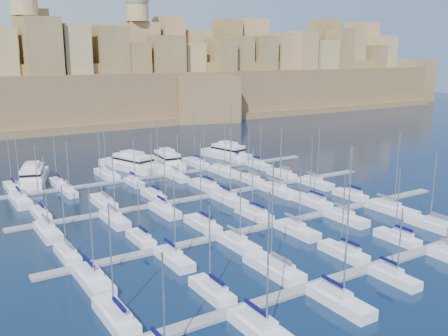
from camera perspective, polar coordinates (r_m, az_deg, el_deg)
ground at (r=99.62m, az=1.66°, el=-4.57°), size 600.00×600.00×0.00m
pontoon_near at (r=75.52m, az=16.40°, el=-10.84°), size 84.00×2.00×0.40m
pontoon_mid_near at (r=90.35m, az=5.92°, el=-6.37°), size 84.00×2.00×0.40m
pontoon_mid_far at (r=107.66m, az=-1.30°, el=-3.11°), size 84.00×2.00×0.40m
pontoon_far at (r=126.44m, az=-6.42°, el=-0.75°), size 84.00×2.00×0.40m
sailboat_0 at (r=60.66m, az=-12.26°, el=-16.20°), size 2.73×9.11×14.20m
sailboat_1 at (r=64.92m, az=-1.37°, el=-13.86°), size 2.44×8.13×12.09m
sailboat_2 at (r=71.36m, az=5.73°, el=-11.29°), size 3.20×10.67×16.31m
sailboat_3 at (r=78.40m, az=13.51°, el=-9.34°), size 2.56×8.55×12.90m
sailboat_4 at (r=86.68m, az=19.21°, el=-7.54°), size 2.40×7.99×12.42m
sailboat_5 at (r=95.16m, az=22.77°, el=-5.99°), size 2.94×9.78×14.03m
sailboat_7 at (r=56.92m, az=4.48°, el=-17.99°), size 3.04×10.13×16.84m
sailboat_8 at (r=64.09m, az=13.07°, el=-14.57°), size 2.80×9.32×14.53m
sailboat_9 at (r=72.24m, az=18.85°, el=-11.71°), size 2.21×7.36×10.82m
sailboat_12 at (r=79.32m, az=-17.47°, el=-9.34°), size 2.32×7.74×11.51m
sailboat_13 at (r=82.66m, az=-9.47°, el=-7.99°), size 2.29×7.64×10.50m
sailboat_14 at (r=88.16m, az=-2.45°, el=-6.42°), size 2.75×9.15×15.60m
sailboat_15 at (r=93.81m, az=3.45°, el=-5.23°), size 2.75×9.15×13.51m
sailboat_16 at (r=102.76m, az=10.01°, el=-3.78°), size 2.88×9.61×14.26m
sailboat_17 at (r=109.21m, az=14.24°, el=-3.00°), size 2.47×8.24×11.61m
sailboat_18 at (r=69.92m, az=-14.76°, el=-12.23°), size 3.03×10.09×13.83m
sailboat_19 at (r=74.56m, az=-5.75°, el=-10.22°), size 2.61×8.70×13.32m
sailboat_20 at (r=79.63m, az=1.63°, el=-8.61°), size 2.70×9.01×13.03m
sailboat_21 at (r=86.33m, az=8.31°, el=-7.00°), size 2.76×9.21×12.29m
sailboat_22 at (r=94.10m, az=13.78°, el=-5.54°), size 2.71×9.03×14.40m
sailboat_23 at (r=101.68m, az=18.57°, el=-4.44°), size 3.21×10.72×16.01m
sailboat_24 at (r=99.95m, az=-20.22°, el=-4.89°), size 2.41×8.03×13.87m
sailboat_25 at (r=103.74m, az=-13.66°, el=-3.79°), size 2.96×9.87×15.22m
sailboat_26 at (r=106.66m, az=-8.06°, el=-3.09°), size 2.46×8.19×14.24m
sailboat_27 at (r=113.21m, az=-2.15°, el=-2.01°), size 3.03×10.11×14.61m
sailboat_28 at (r=118.93m, az=2.98°, el=-1.29°), size 2.66×8.85×14.20m
sailboat_29 at (r=124.67m, az=6.60°, el=-0.70°), size 2.72×9.06×12.72m
sailboat_30 at (r=89.89m, az=-19.49°, el=-6.81°), size 2.86×9.53×14.01m
sailboat_31 at (r=92.92m, az=-12.41°, el=-5.71°), size 2.81×9.35×13.62m
sailboat_32 at (r=96.56m, az=-6.81°, el=-4.77°), size 2.77×9.22×13.10m
sailboat_33 at (r=102.86m, az=0.55°, el=-3.55°), size 3.01×10.04×15.92m
sailboat_34 at (r=109.92m, az=6.24°, el=-2.54°), size 3.11×10.37×14.80m
sailboat_35 at (r=117.32m, az=10.42°, el=-1.69°), size 2.85×9.51×14.33m
sailboat_36 at (r=121.11m, az=-23.02°, el=-2.07°), size 2.69×8.96×13.30m
sailboat_37 at (r=122.14m, az=-18.50°, el=-1.59°), size 2.23×7.43×11.75m
sailboat_38 at (r=126.89m, az=-13.23°, el=-0.70°), size 3.19×10.65×15.52m
sailboat_39 at (r=131.37m, az=-7.45°, el=-0.01°), size 2.88×9.59×14.36m
sailboat_40 at (r=136.57m, az=-3.26°, el=0.58°), size 3.10×10.32×14.52m
sailboat_41 at (r=142.25m, az=0.94°, el=1.11°), size 2.93×9.76×16.71m
sailboat_42 at (r=110.17m, az=-22.25°, el=-3.42°), size 3.08×10.25×15.47m
sailboat_43 at (r=113.59m, az=-17.30°, el=-2.58°), size 2.16×7.21×12.09m
sailboat_44 at (r=118.07m, az=-10.21°, el=-1.61°), size 2.18×7.26×11.11m
sailboat_45 at (r=121.96m, az=-5.37°, el=-0.98°), size 2.47×8.24×11.57m
sailboat_46 at (r=126.96m, az=-0.05°, el=-0.35°), size 3.19×10.63×13.91m
sailboat_47 at (r=134.16m, az=4.03°, el=0.33°), size 2.65×8.83×12.42m
motor_yacht_a at (r=126.37m, az=-20.97°, el=-0.84°), size 10.67×18.83×5.25m
motor_yacht_b at (r=133.85m, az=-10.54°, el=0.55°), size 11.77×20.55×5.25m
motor_yacht_c at (r=136.07m, az=-6.58°, el=0.89°), size 6.11×16.66×5.25m
motor_yacht_d at (r=145.87m, az=0.34°, el=1.79°), size 8.74×18.09×5.25m
fortified_city at (r=240.51m, az=-19.61°, el=8.60°), size 460.00×108.95×59.52m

